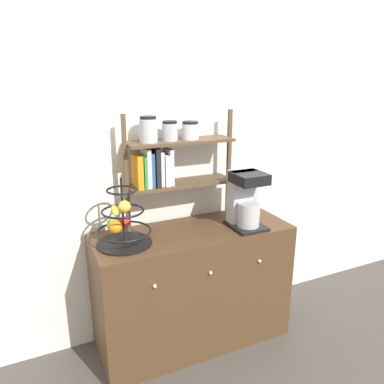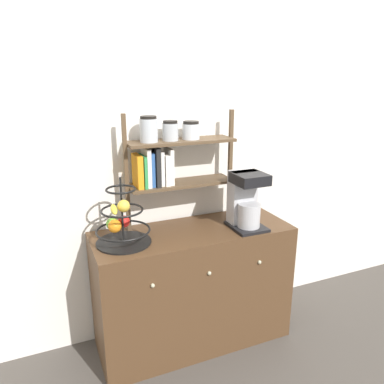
# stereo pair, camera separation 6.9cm
# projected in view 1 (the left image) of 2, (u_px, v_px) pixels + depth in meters

# --- Properties ---
(ground_plane) EXTENTS (12.00, 12.00, 0.00)m
(ground_plane) POSITION_uv_depth(u_px,v_px,m) (209.00, 360.00, 2.39)
(ground_plane) COLOR #47423D
(wall_back) EXTENTS (7.00, 0.05, 2.60)m
(wall_back) POSITION_uv_depth(u_px,v_px,m) (175.00, 145.00, 2.45)
(wall_back) COLOR silver
(wall_back) RESTS_ON ground_plane
(sideboard) EXTENTS (1.26, 0.49, 0.80)m
(sideboard) POSITION_uv_depth(u_px,v_px,m) (193.00, 287.00, 2.47)
(sideboard) COLOR #4C331E
(sideboard) RESTS_ON ground_plane
(coffee_maker) EXTENTS (0.20, 0.25, 0.36)m
(coffee_maker) POSITION_uv_depth(u_px,v_px,m) (245.00, 199.00, 2.37)
(coffee_maker) COLOR black
(coffee_maker) RESTS_ON sideboard
(fruit_stand) EXTENTS (0.32, 0.32, 0.40)m
(fruit_stand) POSITION_uv_depth(u_px,v_px,m) (122.00, 224.00, 2.12)
(fruit_stand) COLOR black
(fruit_stand) RESTS_ON sideboard
(shelf_hutch) EXTENTS (0.73, 0.20, 0.73)m
(shelf_hutch) POSITION_uv_depth(u_px,v_px,m) (167.00, 157.00, 2.29)
(shelf_hutch) COLOR brown
(shelf_hutch) RESTS_ON sideboard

